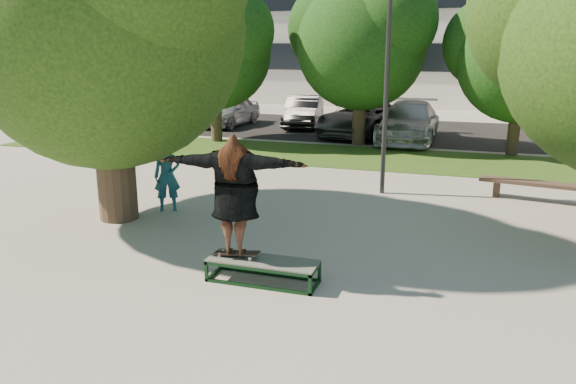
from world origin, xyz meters
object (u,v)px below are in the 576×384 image
(tree_left, at_px, (102,10))
(bench, at_px, (548,186))
(grind_box, at_px, (263,271))
(car_grey, at_px, (361,118))
(car_dark, at_px, (304,111))
(lamppost, at_px, (387,69))
(car_silver_a, at_px, (229,111))
(car_silver_b, at_px, (409,122))
(bystander, at_px, (167,176))

(tree_left, distance_m, bench, 10.95)
(grind_box, xyz_separation_m, car_grey, (-1.41, 15.60, 0.54))
(tree_left, bearing_deg, car_dark, 90.36)
(lamppost, height_order, bench, lamppost)
(tree_left, bearing_deg, car_silver_a, 103.96)
(car_dark, height_order, car_silver_b, car_silver_b)
(bystander, bearing_deg, car_dark, 63.27)
(tree_left, height_order, lamppost, tree_left)
(bench, bearing_deg, lamppost, -165.60)
(bench, bearing_deg, car_silver_b, 126.69)
(bystander, xyz_separation_m, car_dark, (-0.92, 14.13, -0.11))
(car_grey, bearing_deg, bystander, -89.06)
(grind_box, height_order, car_silver_b, car_silver_b)
(lamppost, xyz_separation_m, car_grey, (-2.38, 9.35, -2.42))
(tree_left, relative_size, car_silver_b, 1.35)
(bystander, xyz_separation_m, car_grey, (2.09, 12.47, -0.09))
(bystander, relative_size, car_grey, 0.31)
(car_silver_b, bearing_deg, tree_left, -111.73)
(bench, distance_m, car_silver_a, 16.12)
(bench, bearing_deg, grind_box, -117.53)
(lamppost, distance_m, car_silver_b, 8.83)
(bystander, height_order, car_silver_a, bystander)
(tree_left, xyz_separation_m, car_silver_b, (5.02, 12.41, -3.66))
(tree_left, height_order, car_silver_a, tree_left)
(tree_left, relative_size, car_dark, 1.65)
(car_dark, bearing_deg, lamppost, -73.33)
(tree_left, distance_m, bystander, 3.78)
(grind_box, xyz_separation_m, car_silver_a, (-7.83, 16.44, 0.51))
(bench, bearing_deg, car_dark, 140.45)
(grind_box, relative_size, car_silver_a, 0.44)
(car_silver_a, bearing_deg, bystander, -68.62)
(car_dark, bearing_deg, car_silver_a, -175.94)
(bystander, xyz_separation_m, car_silver_a, (-4.33, 13.32, -0.12))
(tree_left, distance_m, grind_box, 6.49)
(grind_box, relative_size, bench, 0.56)
(bench, distance_m, car_silver_b, 9.18)
(lamppost, distance_m, bench, 4.83)
(bystander, relative_size, car_silver_b, 0.31)
(bench, bearing_deg, tree_left, -146.05)
(car_dark, distance_m, car_grey, 3.44)
(car_silver_a, xyz_separation_m, car_silver_b, (8.52, -1.70, 0.06))
(lamppost, height_order, car_silver_b, lamppost)
(car_silver_b, bearing_deg, bystander, -109.55)
(bystander, bearing_deg, bench, -8.03)
(grind_box, height_order, bystander, bystander)
(car_dark, distance_m, car_silver_b, 5.70)
(lamppost, bearing_deg, grind_box, -98.81)
(car_dark, relative_size, car_grey, 0.82)
(tree_left, xyz_separation_m, car_grey, (2.91, 13.26, -3.69))
(bench, distance_m, car_grey, 11.01)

